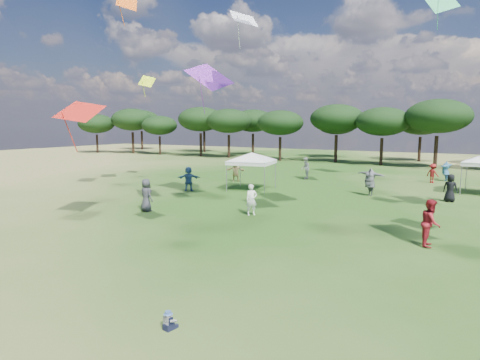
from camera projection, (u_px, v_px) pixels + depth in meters
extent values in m
cylinder|color=black|center=(97.00, 144.00, 68.74)|extent=(0.35, 0.35, 3.09)
ellipsoid|color=black|center=(96.00, 124.00, 68.27)|extent=(6.01, 6.01, 3.24)
cylinder|color=black|center=(133.00, 143.00, 67.45)|extent=(0.40, 0.40, 3.51)
ellipsoid|color=black|center=(132.00, 120.00, 66.92)|extent=(6.82, 6.82, 3.68)
cylinder|color=black|center=(160.00, 145.00, 64.64)|extent=(0.33, 0.33, 2.92)
ellipsoid|color=black|center=(159.00, 125.00, 64.20)|extent=(5.67, 5.67, 3.06)
cylinder|color=black|center=(201.00, 145.00, 60.92)|extent=(0.40, 0.40, 3.49)
ellipsoid|color=black|center=(200.00, 119.00, 60.40)|extent=(6.79, 6.79, 3.66)
cylinder|color=black|center=(229.00, 146.00, 58.19)|extent=(0.38, 0.38, 3.32)
ellipsoid|color=black|center=(229.00, 121.00, 57.69)|extent=(6.44, 6.44, 3.47)
cylinder|color=black|center=(280.00, 149.00, 53.49)|extent=(0.36, 0.36, 3.14)
ellipsoid|color=black|center=(280.00, 123.00, 53.02)|extent=(6.11, 6.11, 3.29)
cylinder|color=black|center=(336.00, 149.00, 51.31)|extent=(0.40, 0.40, 3.46)
ellipsoid|color=black|center=(337.00, 119.00, 50.79)|extent=(6.73, 6.73, 3.63)
cylinder|color=black|center=(381.00, 152.00, 47.48)|extent=(0.37, 0.37, 3.21)
ellipsoid|color=black|center=(383.00, 122.00, 47.00)|extent=(6.24, 6.24, 3.36)
cylinder|color=black|center=(436.00, 152.00, 44.23)|extent=(0.41, 0.41, 3.56)
ellipsoid|color=black|center=(438.00, 116.00, 43.69)|extent=(6.91, 6.91, 3.73)
cylinder|color=black|center=(142.00, 140.00, 77.93)|extent=(0.41, 0.41, 3.56)
ellipsoid|color=black|center=(141.00, 120.00, 77.39)|extent=(6.92, 6.92, 3.73)
cylinder|color=black|center=(204.00, 142.00, 70.50)|extent=(0.41, 0.41, 3.62)
ellipsoid|color=black|center=(204.00, 119.00, 69.95)|extent=(7.03, 7.03, 3.79)
cylinder|color=black|center=(253.00, 144.00, 63.59)|extent=(0.39, 0.39, 3.37)
ellipsoid|color=black|center=(253.00, 121.00, 63.08)|extent=(6.54, 6.54, 3.53)
cylinder|color=black|center=(336.00, 147.00, 58.84)|extent=(0.36, 0.36, 3.11)
ellipsoid|color=black|center=(337.00, 123.00, 58.37)|extent=(6.05, 6.05, 3.26)
cylinder|color=black|center=(419.00, 149.00, 52.63)|extent=(0.37, 0.37, 3.20)
ellipsoid|color=black|center=(421.00, 122.00, 52.15)|extent=(6.21, 6.21, 3.35)
cylinder|color=gray|center=(227.00, 177.00, 28.63)|extent=(0.06, 0.06, 2.09)
cylinder|color=gray|center=(264.00, 179.00, 27.65)|extent=(0.06, 0.06, 2.09)
cylinder|color=gray|center=(240.00, 173.00, 31.27)|extent=(0.06, 0.06, 2.09)
cylinder|color=gray|center=(275.00, 174.00, 30.29)|extent=(0.06, 0.06, 2.09)
cube|color=white|center=(252.00, 162.00, 29.32)|extent=(3.43, 3.43, 0.25)
pyramid|color=white|center=(252.00, 152.00, 29.22)|extent=(6.03, 6.03, 0.60)
cylinder|color=gray|center=(461.00, 179.00, 27.14)|extent=(0.06, 0.06, 2.18)
cylinder|color=gray|center=(466.00, 175.00, 29.33)|extent=(0.06, 0.06, 2.18)
cube|color=black|center=(168.00, 327.00, 9.37)|extent=(0.22, 0.22, 0.15)
cube|color=black|center=(171.00, 325.00, 9.53)|extent=(0.10, 0.19, 0.08)
cube|color=black|center=(175.00, 327.00, 9.45)|extent=(0.10, 0.19, 0.08)
cube|color=white|center=(168.00, 320.00, 9.35)|extent=(0.20, 0.16, 0.19)
cylinder|color=white|center=(167.00, 318.00, 9.47)|extent=(0.09, 0.19, 0.12)
cylinder|color=white|center=(173.00, 321.00, 9.32)|extent=(0.09, 0.19, 0.12)
sphere|color=#E0B293|center=(168.00, 315.00, 9.33)|extent=(0.13, 0.13, 0.13)
cone|color=#5483C5|center=(168.00, 314.00, 9.33)|extent=(0.22, 0.22, 0.02)
cylinder|color=#5483C5|center=(168.00, 312.00, 9.32)|extent=(0.14, 0.14, 0.06)
imported|color=#2F3034|center=(146.00, 195.00, 22.14)|extent=(1.01, 0.80, 1.82)
imported|color=maroon|center=(433.00, 173.00, 32.98)|extent=(1.19, 1.03, 1.60)
imported|color=black|center=(450.00, 188.00, 24.87)|extent=(0.95, 0.73, 1.74)
imported|color=#2A597F|center=(446.00, 171.00, 34.15)|extent=(1.23, 2.15, 1.69)
imported|color=maroon|center=(431.00, 223.00, 15.74)|extent=(0.73, 0.93, 1.89)
imported|color=navy|center=(189.00, 179.00, 29.01)|extent=(1.71, 1.25, 1.79)
imported|color=beige|center=(305.00, 168.00, 35.42)|extent=(0.96, 1.09, 1.89)
imported|color=#8F834E|center=(236.00, 171.00, 33.77)|extent=(1.77, 0.89, 1.83)
imported|color=white|center=(252.00, 200.00, 21.23)|extent=(0.71, 0.71, 1.66)
imported|color=#515256|center=(370.00, 182.00, 26.98)|extent=(2.32, 1.68, 1.88)
plane|color=#CBEF19|center=(147.00, 81.00, 33.21)|extent=(1.58, 1.72, 1.17)
plane|color=red|center=(80.00, 111.00, 18.67)|extent=(2.53, 2.61, 1.14)
plane|color=white|center=(244.00, 18.00, 21.76)|extent=(2.22, 2.47, 1.25)
plane|color=orange|center=(127.00, 2.00, 25.94)|extent=(1.88, 2.26, 1.42)
plane|color=purple|center=(209.00, 77.00, 24.40)|extent=(2.75, 2.44, 2.12)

